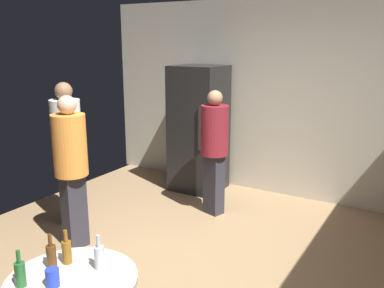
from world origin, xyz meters
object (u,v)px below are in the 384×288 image
object	(u,v)px
beer_bottle_brown	(51,256)
person_in_white_shirt	(67,143)
beer_bottle_amber	(67,251)
person_in_orange_shirt	(71,161)
refrigerator	(199,129)
beer_bottle_green	(20,273)
plastic_cup_blue	(52,278)
person_in_maroon_shirt	(214,144)
beer_bottle_clear	(99,257)

from	to	relation	value
beer_bottle_brown	person_in_white_shirt	world-z (taller)	person_in_white_shirt
beer_bottle_amber	person_in_orange_shirt	distance (m)	1.70
refrigerator	beer_bottle_green	distance (m)	3.86
person_in_white_shirt	beer_bottle_brown	bearing A→B (deg)	3.50
beer_bottle_green	plastic_cup_blue	xyz separation A→B (m)	(0.17, 0.10, -0.03)
beer_bottle_amber	plastic_cup_blue	bearing A→B (deg)	-61.03
beer_bottle_brown	person_in_orange_shirt	bearing A→B (deg)	132.43
beer_bottle_brown	plastic_cup_blue	bearing A→B (deg)	-39.89
beer_bottle_green	beer_bottle_amber	bearing A→B (deg)	83.42
beer_bottle_brown	person_in_maroon_shirt	size ratio (longest dim) A/B	0.15
beer_bottle_green	beer_bottle_clear	size ratio (longest dim) A/B	1.00
plastic_cup_blue	refrigerator	bearing A→B (deg)	107.04
plastic_cup_blue	beer_bottle_clear	bearing A→B (deg)	70.51
refrigerator	person_in_maroon_shirt	world-z (taller)	refrigerator
beer_bottle_amber	plastic_cup_blue	distance (m)	0.27
person_in_orange_shirt	plastic_cup_blue	bearing A→B (deg)	-35.09
beer_bottle_clear	person_in_orange_shirt	world-z (taller)	person_in_orange_shirt
refrigerator	person_in_orange_shirt	size ratio (longest dim) A/B	1.11
person_in_orange_shirt	refrigerator	bearing A→B (deg)	96.02
beer_bottle_green	person_in_maroon_shirt	bearing A→B (deg)	96.14
plastic_cup_blue	person_in_maroon_shirt	distance (m)	2.99
refrigerator	person_in_maroon_shirt	distance (m)	0.93
beer_bottle_green	person_in_orange_shirt	size ratio (longest dim) A/B	0.14
refrigerator	person_in_white_shirt	bearing A→B (deg)	-111.47
refrigerator	beer_bottle_brown	world-z (taller)	refrigerator
beer_bottle_amber	beer_bottle_clear	bearing A→B (deg)	13.60
beer_bottle_green	person_in_white_shirt	bearing A→B (deg)	130.80
plastic_cup_blue	person_in_white_shirt	bearing A→B (deg)	134.95
person_in_maroon_shirt	person_in_orange_shirt	bearing A→B (deg)	-12.71
beer_bottle_brown	plastic_cup_blue	world-z (taller)	beer_bottle_brown
refrigerator	beer_bottle_brown	distance (m)	3.63
refrigerator	person_in_maroon_shirt	xyz separation A→B (m)	(0.62, -0.69, 0.01)
refrigerator	beer_bottle_clear	world-z (taller)	refrigerator
beer_bottle_amber	person_in_maroon_shirt	xyz separation A→B (m)	(-0.37, 2.72, 0.09)
person_in_white_shirt	refrigerator	bearing A→B (deg)	117.56
beer_bottle_brown	plastic_cup_blue	size ratio (longest dim) A/B	2.09
beer_bottle_brown	person_in_orange_shirt	world-z (taller)	person_in_orange_shirt
refrigerator	beer_bottle_brown	size ratio (longest dim) A/B	7.83
beer_bottle_clear	refrigerator	bearing A→B (deg)	109.94
refrigerator	person_in_orange_shirt	bearing A→B (deg)	-95.60
beer_bottle_amber	beer_bottle_clear	size ratio (longest dim) A/B	1.00
beer_bottle_clear	person_in_white_shirt	world-z (taller)	person_in_white_shirt
beer_bottle_clear	beer_bottle_green	bearing A→B (deg)	-124.94
beer_bottle_clear	plastic_cup_blue	xyz separation A→B (m)	(-0.10, -0.29, -0.03)
refrigerator	person_in_white_shirt	distance (m)	1.95
refrigerator	person_in_orange_shirt	xyz separation A→B (m)	(-0.22, -2.23, 0.04)
plastic_cup_blue	person_in_maroon_shirt	xyz separation A→B (m)	(-0.49, 2.95, 0.12)
beer_bottle_green	person_in_maroon_shirt	xyz separation A→B (m)	(-0.33, 3.04, 0.09)
refrigerator	person_in_maroon_shirt	size ratio (longest dim) A/B	1.15
beer_bottle_amber	person_in_white_shirt	distance (m)	2.34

